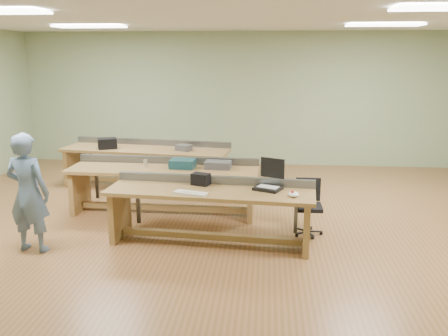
{
  "coord_description": "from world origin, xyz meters",
  "views": [
    {
      "loc": [
        0.62,
        -6.83,
        2.51
      ],
      "look_at": [
        0.04,
        -0.6,
        1.0
      ],
      "focal_mm": 38.0,
      "sensor_mm": 36.0,
      "label": 1
    }
  ],
  "objects": [
    {
      "name": "laptop_base",
      "position": [
        0.64,
        -0.75,
        0.77
      ],
      "size": [
        0.43,
        0.4,
        0.04
      ],
      "primitive_type": "cube",
      "rotation": [
        0.0,
        0.0,
        -0.42
      ],
      "color": "black",
      "rests_on": "workbench_front"
    },
    {
      "name": "workbench_mid",
      "position": [
        -1.01,
        0.36,
        0.56
      ],
      "size": [
        3.02,
        0.87,
        0.86
      ],
      "rotation": [
        0.0,
        0.0,
        -0.02
      ],
      "color": "olive",
      "rests_on": "floor"
    },
    {
      "name": "parts_bin_grey",
      "position": [
        -0.15,
        0.4,
        0.81
      ],
      "size": [
        0.42,
        0.29,
        0.11
      ],
      "primitive_type": "cube",
      "rotation": [
        0.0,
        0.0,
        -0.07
      ],
      "color": "#3E3E41",
      "rests_on": "workbench_mid"
    },
    {
      "name": "fluor_panels",
      "position": [
        0.0,
        0.0,
        2.97
      ],
      "size": [
        6.2,
        3.5,
        0.03
      ],
      "color": "white",
      "rests_on": "ceiling"
    },
    {
      "name": "workbench_front",
      "position": [
        -0.12,
        -0.81,
        0.55
      ],
      "size": [
        2.82,
        0.97,
        0.86
      ],
      "rotation": [
        0.0,
        0.0,
        -0.08
      ],
      "color": "olive",
      "rests_on": "floor"
    },
    {
      "name": "task_chair",
      "position": [
        1.22,
        -0.35,
        0.29
      ],
      "size": [
        0.43,
        0.43,
        0.79
      ],
      "rotation": [
        0.0,
        0.0,
        0.01
      ],
      "color": "black",
      "rests_on": "floor"
    },
    {
      "name": "ceiling",
      "position": [
        0.0,
        0.0,
        3.0
      ],
      "size": [
        10.0,
        10.0,
        0.0
      ],
      "primitive_type": "plane",
      "color": "silver",
      "rests_on": "wall_back"
    },
    {
      "name": "trackball_mouse",
      "position": [
        0.97,
        -1.04,
        0.78
      ],
      "size": [
        0.18,
        0.19,
        0.07
      ],
      "primitive_type": "ellipsoid",
      "rotation": [
        0.0,
        0.0,
        0.37
      ],
      "color": "white",
      "rests_on": "workbench_front"
    },
    {
      "name": "workbench_back",
      "position": [
        -1.69,
        1.89,
        0.56
      ],
      "size": [
        3.26,
        1.23,
        0.86
      ],
      "rotation": [
        0.0,
        0.0,
        -0.12
      ],
      "color": "olive",
      "rests_on": "floor"
    },
    {
      "name": "wall_front",
      "position": [
        0.0,
        -4.0,
        1.5
      ],
      "size": [
        10.0,
        0.04,
        3.0
      ],
      "primitive_type": "cube",
      "color": "gray",
      "rests_on": "floor"
    },
    {
      "name": "person",
      "position": [
        -2.4,
        -1.29,
        0.78
      ],
      "size": [
        0.61,
        0.44,
        1.56
      ],
      "primitive_type": "imported",
      "rotation": [
        0.0,
        0.0,
        3.02
      ],
      "color": "slate",
      "rests_on": "floor"
    },
    {
      "name": "tray_back",
      "position": [
        -0.93,
        1.74,
        0.8
      ],
      "size": [
        0.32,
        0.29,
        0.11
      ],
      "primitive_type": "cube",
      "rotation": [
        0.0,
        0.0,
        -0.43
      ],
      "color": "#3E3E41",
      "rests_on": "workbench_back"
    },
    {
      "name": "keyboard",
      "position": [
        -0.35,
        -1.04,
        0.76
      ],
      "size": [
        0.46,
        0.27,
        0.03
      ],
      "primitive_type": "cube",
      "rotation": [
        0.0,
        0.0,
        -0.3
      ],
      "color": "beige",
      "rests_on": "workbench_front"
    },
    {
      "name": "mug",
      "position": [
        -0.88,
        0.32,
        0.79
      ],
      "size": [
        0.13,
        0.13,
        0.09
      ],
      "primitive_type": "imported",
      "rotation": [
        0.0,
        0.0,
        -0.16
      ],
      "color": "#3E3E41",
      "rests_on": "workbench_mid"
    },
    {
      "name": "storage_box_back",
      "position": [
        -2.41,
        1.78,
        0.85
      ],
      "size": [
        0.41,
        0.36,
        0.2
      ],
      "primitive_type": "cube",
      "rotation": [
        0.0,
        0.0,
        0.4
      ],
      "color": "black",
      "rests_on": "workbench_back"
    },
    {
      "name": "parts_bin_teal",
      "position": [
        -0.71,
        0.38,
        0.82
      ],
      "size": [
        0.4,
        0.32,
        0.13
      ],
      "primitive_type": "cube",
      "rotation": [
        0.0,
        0.0,
        -0.09
      ],
      "color": "#13373E",
      "rests_on": "workbench_mid"
    },
    {
      "name": "floor",
      "position": [
        0.0,
        0.0,
        0.0
      ],
      "size": [
        10.0,
        10.0,
        0.0
      ],
      "primitive_type": "plane",
      "color": "brown",
      "rests_on": "ground"
    },
    {
      "name": "drinks_can",
      "position": [
        -1.31,
        0.4,
        0.81
      ],
      "size": [
        0.08,
        0.08,
        0.11
      ],
      "primitive_type": "cylinder",
      "rotation": [
        0.0,
        0.0,
        0.36
      ],
      "color": "silver",
      "rests_on": "workbench_mid"
    },
    {
      "name": "laptop_screen",
      "position": [
        0.7,
        -0.63,
        1.02
      ],
      "size": [
        0.32,
        0.16,
        0.27
      ],
      "primitive_type": "cube",
      "rotation": [
        0.0,
        0.0,
        -0.42
      ],
      "color": "black",
      "rests_on": "laptop_base"
    },
    {
      "name": "wall_back",
      "position": [
        0.0,
        4.0,
        1.5
      ],
      "size": [
        10.0,
        0.04,
        3.0
      ],
      "primitive_type": "cube",
      "color": "gray",
      "rests_on": "floor"
    },
    {
      "name": "camera_bag",
      "position": [
        -0.28,
        -0.6,
        0.83
      ],
      "size": [
        0.28,
        0.22,
        0.16
      ],
      "primitive_type": "cube",
      "rotation": [
        0.0,
        0.0,
        -0.34
      ],
      "color": "black",
      "rests_on": "workbench_front"
    }
  ]
}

